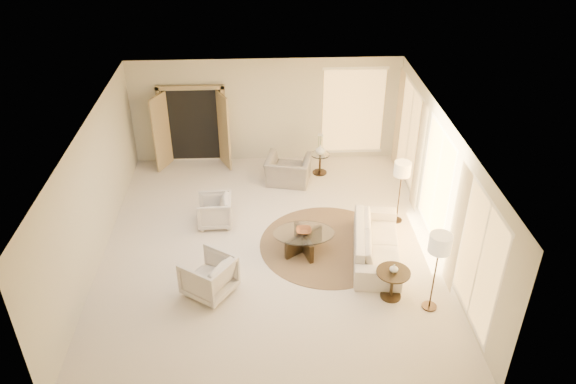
{
  "coord_description": "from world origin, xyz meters",
  "views": [
    {
      "loc": [
        -0.1,
        -9.62,
        7.26
      ],
      "look_at": [
        0.4,
        0.4,
        1.1
      ],
      "focal_mm": 35.0,
      "sensor_mm": 36.0,
      "label": 1
    }
  ],
  "objects_px": {
    "end_vase": "(394,268)",
    "armchair_left": "(214,210)",
    "side_vase": "(320,149)",
    "accent_chair": "(288,166)",
    "floor_lamp_near": "(402,172)",
    "end_table": "(393,280)",
    "side_table": "(320,161)",
    "sofa": "(377,243)",
    "coffee_table": "(304,239)",
    "bowl": "(304,231)",
    "armchair_right": "(209,274)",
    "floor_lamp_far": "(440,247)"
  },
  "relations": [
    {
      "from": "floor_lamp_near",
      "to": "end_vase",
      "type": "height_order",
      "value": "floor_lamp_near"
    },
    {
      "from": "floor_lamp_near",
      "to": "bowl",
      "type": "bearing_deg",
      "value": -155.26
    },
    {
      "from": "end_vase",
      "to": "side_vase",
      "type": "relative_size",
      "value": 0.63
    },
    {
      "from": "end_vase",
      "to": "armchair_left",
      "type": "bearing_deg",
      "value": 143.07
    },
    {
      "from": "side_vase",
      "to": "armchair_left",
      "type": "bearing_deg",
      "value": -139.65
    },
    {
      "from": "coffee_table",
      "to": "armchair_right",
      "type": "bearing_deg",
      "value": -147.55
    },
    {
      "from": "sofa",
      "to": "side_table",
      "type": "distance_m",
      "value": 3.64
    },
    {
      "from": "armchair_left",
      "to": "coffee_table",
      "type": "height_order",
      "value": "armchair_left"
    },
    {
      "from": "side_vase",
      "to": "accent_chair",
      "type": "bearing_deg",
      "value": -152.16
    },
    {
      "from": "armchair_right",
      "to": "floor_lamp_near",
      "type": "distance_m",
      "value": 4.72
    },
    {
      "from": "sofa",
      "to": "floor_lamp_near",
      "type": "distance_m",
      "value": 1.73
    },
    {
      "from": "accent_chair",
      "to": "end_table",
      "type": "xyz_separation_m",
      "value": [
        1.73,
        -4.35,
        -0.06
      ]
    },
    {
      "from": "accent_chair",
      "to": "floor_lamp_near",
      "type": "relative_size",
      "value": 0.72
    },
    {
      "from": "coffee_table",
      "to": "side_vase",
      "type": "distance_m",
      "value": 3.39
    },
    {
      "from": "armchair_right",
      "to": "end_table",
      "type": "distance_m",
      "value": 3.44
    },
    {
      "from": "armchair_left",
      "to": "side_vase",
      "type": "xyz_separation_m",
      "value": [
        2.59,
        2.2,
        0.31
      ]
    },
    {
      "from": "armchair_left",
      "to": "armchair_right",
      "type": "height_order",
      "value": "armchair_right"
    },
    {
      "from": "armchair_right",
      "to": "coffee_table",
      "type": "height_order",
      "value": "armchair_right"
    },
    {
      "from": "armchair_right",
      "to": "end_table",
      "type": "bearing_deg",
      "value": 119.89
    },
    {
      "from": "armchair_right",
      "to": "side_vase",
      "type": "bearing_deg",
      "value": -174.62
    },
    {
      "from": "coffee_table",
      "to": "bowl",
      "type": "relative_size",
      "value": 4.95
    },
    {
      "from": "coffee_table",
      "to": "side_table",
      "type": "height_order",
      "value": "side_table"
    },
    {
      "from": "coffee_table",
      "to": "floor_lamp_near",
      "type": "height_order",
      "value": "floor_lamp_near"
    },
    {
      "from": "armchair_left",
      "to": "floor_lamp_near",
      "type": "xyz_separation_m",
      "value": [
        4.12,
        -0.08,
        0.9
      ]
    },
    {
      "from": "floor_lamp_near",
      "to": "floor_lamp_far",
      "type": "distance_m",
      "value": 2.84
    },
    {
      "from": "floor_lamp_near",
      "to": "floor_lamp_far",
      "type": "xyz_separation_m",
      "value": [
        -0.0,
        -2.84,
        0.11
      ]
    },
    {
      "from": "floor_lamp_near",
      "to": "side_vase",
      "type": "bearing_deg",
      "value": 123.9
    },
    {
      "from": "accent_chair",
      "to": "side_vase",
      "type": "bearing_deg",
      "value": -139.67
    },
    {
      "from": "armchair_right",
      "to": "coffee_table",
      "type": "relative_size",
      "value": 0.53
    },
    {
      "from": "sofa",
      "to": "end_table",
      "type": "relative_size",
      "value": 3.67
    },
    {
      "from": "floor_lamp_near",
      "to": "side_vase",
      "type": "relative_size",
      "value": 5.67
    },
    {
      "from": "coffee_table",
      "to": "floor_lamp_near",
      "type": "xyz_separation_m",
      "value": [
        2.2,
        1.01,
        0.99
      ]
    },
    {
      "from": "accent_chair",
      "to": "end_table",
      "type": "relative_size",
      "value": 1.7
    },
    {
      "from": "armchair_left",
      "to": "end_vase",
      "type": "xyz_separation_m",
      "value": [
        3.46,
        -2.6,
        0.3
      ]
    },
    {
      "from": "sofa",
      "to": "coffee_table",
      "type": "xyz_separation_m",
      "value": [
        -1.49,
        0.25,
        -0.05
      ]
    },
    {
      "from": "sofa",
      "to": "side_vase",
      "type": "distance_m",
      "value": 3.66
    },
    {
      "from": "bowl",
      "to": "end_vase",
      "type": "xyz_separation_m",
      "value": [
        1.55,
        -1.5,
        0.17
      ]
    },
    {
      "from": "bowl",
      "to": "armchair_right",
      "type": "bearing_deg",
      "value": -147.55
    },
    {
      "from": "floor_lamp_near",
      "to": "bowl",
      "type": "distance_m",
      "value": 2.54
    },
    {
      "from": "end_table",
      "to": "end_vase",
      "type": "bearing_deg",
      "value": 0.0
    },
    {
      "from": "accent_chair",
      "to": "side_table",
      "type": "height_order",
      "value": "accent_chair"
    },
    {
      "from": "armchair_right",
      "to": "end_vase",
      "type": "height_order",
      "value": "armchair_right"
    },
    {
      "from": "sofa",
      "to": "end_table",
      "type": "bearing_deg",
      "value": -168.66
    },
    {
      "from": "armchair_right",
      "to": "bowl",
      "type": "distance_m",
      "value": 2.23
    },
    {
      "from": "side_table",
      "to": "side_vase",
      "type": "height_order",
      "value": "side_vase"
    },
    {
      "from": "coffee_table",
      "to": "side_table",
      "type": "bearing_deg",
      "value": 78.53
    },
    {
      "from": "armchair_left",
      "to": "coffee_table",
      "type": "distance_m",
      "value": 2.21
    },
    {
      "from": "armchair_right",
      "to": "floor_lamp_near",
      "type": "relative_size",
      "value": 0.57
    },
    {
      "from": "accent_chair",
      "to": "side_table",
      "type": "bearing_deg",
      "value": -139.67
    },
    {
      "from": "end_vase",
      "to": "sofa",
      "type": "bearing_deg",
      "value": 92.57
    }
  ]
}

